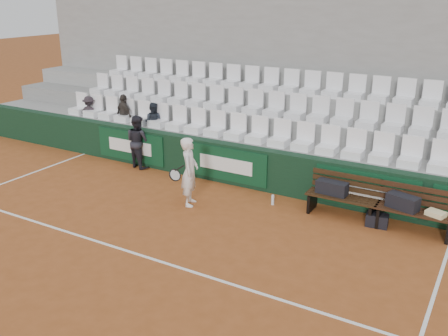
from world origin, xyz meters
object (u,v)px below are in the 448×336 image
bench_right (414,221)px  spectator_b (123,100)px  water_bottle_near (273,200)px  tennis_player (190,172)px  ball_kid (138,142)px  water_bottle_far (380,223)px  sports_bag_ground (377,220)px  spectator_a (88,98)px  sports_bag_right (403,202)px  sports_bag_left (332,188)px  bench_left (342,206)px  spectator_c (152,106)px

bench_right → spectator_b: (-8.22, 1.06, 1.38)m
water_bottle_near → tennis_player: tennis_player is taller
ball_kid → bench_right: bearing=-169.5°
water_bottle_far → ball_kid: ball_kid is taller
sports_bag_ground → spectator_b: bearing=171.2°
spectator_b → spectator_a: bearing=18.2°
bench_right → tennis_player: (-4.57, -1.07, 0.55)m
sports_bag_right → water_bottle_near: 2.76m
sports_bag_left → ball_kid: 5.48m
sports_bag_left → sports_bag_right: bearing=-1.7°
bench_left → sports_bag_left: bearing=174.0°
bench_left → spectator_b: size_ratio=1.24×
sports_bag_left → ball_kid: (-5.47, 0.31, 0.13)m
bench_left → sports_bag_right: size_ratio=2.46×
water_bottle_far → sports_bag_left: bearing=169.4°
sports_bag_left → sports_bag_ground: 1.13m
sports_bag_left → sports_bag_right: 1.45m
spectator_c → ball_kid: bearing=73.3°
bench_right → tennis_player: tennis_player is taller
bench_left → sports_bag_left: 0.44m
ball_kid → spectator_a: bearing=-3.5°
bench_left → spectator_c: bearing=169.6°
spectator_c → sports_bag_left: bearing=150.5°
water_bottle_far → spectator_a: size_ratio=0.23×
water_bottle_near → tennis_player: (-1.61, -0.90, 0.66)m
bench_right → spectator_a: (-9.58, 1.06, 1.28)m
bench_right → spectator_c: size_ratio=1.39×
sports_bag_right → ball_kid: (-6.92, 0.35, 0.12)m
water_bottle_far → spectator_c: bearing=169.4°
bench_left → spectator_a: (-8.13, 1.05, 1.28)m
spectator_c → bench_left: bearing=150.7°
bench_right → spectator_c: 7.39m
bench_left → water_bottle_far: size_ratio=6.48×
water_bottle_far → spectator_b: spectator_b is taller
ball_kid → spectator_a: spectator_a is taller
water_bottle_near → sports_bag_left: bearing=9.2°
sports_bag_left → spectator_c: spectator_c is taller
sports_bag_right → tennis_player: size_ratio=0.40×
sports_bag_left → bench_right: bearing=-1.0°
sports_bag_ground → sports_bag_right: bearing=12.1°
water_bottle_far → ball_kid: size_ratio=0.16×
sports_bag_left → spectator_b: bearing=171.0°
ball_kid → water_bottle_far: bearing=-171.3°
water_bottle_near → bench_left: bearing=6.7°
bench_left → sports_bag_left: (-0.25, 0.03, 0.36)m
spectator_b → bench_right: bearing=-169.1°
spectator_a → sports_bag_left: bearing=151.0°
bench_left → spectator_c: 5.98m
bench_left → spectator_a: spectator_a is taller
ball_kid → spectator_c: bearing=-74.6°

